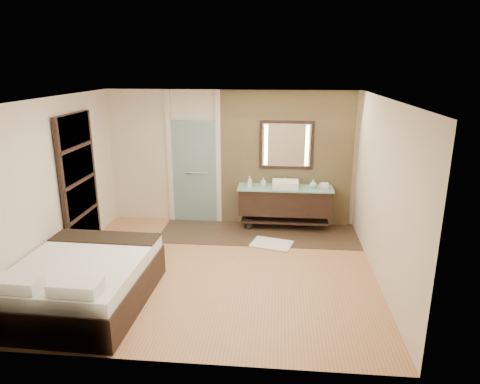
# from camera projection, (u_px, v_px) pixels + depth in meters

# --- Properties ---
(floor) EXTENTS (5.00, 5.00, 0.00)m
(floor) POSITION_uv_depth(u_px,v_px,m) (216.00, 270.00, 6.87)
(floor) COLOR #A57545
(floor) RESTS_ON ground
(tile_strip) EXTENTS (3.80, 1.30, 0.01)m
(tile_strip) POSITION_uv_depth(u_px,v_px,m) (258.00, 233.00, 8.34)
(tile_strip) COLOR #3A261F
(tile_strip) RESTS_ON floor
(stone_wall) EXTENTS (2.60, 0.08, 2.70)m
(stone_wall) POSITION_uv_depth(u_px,v_px,m) (286.00, 160.00, 8.49)
(stone_wall) COLOR tan
(stone_wall) RESTS_ON floor
(vanity) EXTENTS (1.85, 0.55, 0.88)m
(vanity) POSITION_uv_depth(u_px,v_px,m) (285.00, 201.00, 8.43)
(vanity) COLOR black
(vanity) RESTS_ON stone_wall
(mirror_unit) EXTENTS (1.06, 0.04, 0.96)m
(mirror_unit) POSITION_uv_depth(u_px,v_px,m) (286.00, 145.00, 8.35)
(mirror_unit) COLOR black
(mirror_unit) RESTS_ON stone_wall
(frosted_door) EXTENTS (1.10, 0.12, 2.70)m
(frosted_door) POSITION_uv_depth(u_px,v_px,m) (194.00, 168.00, 8.71)
(frosted_door) COLOR #ADDBDB
(frosted_door) RESTS_ON floor
(shoji_partition) EXTENTS (0.06, 1.20, 2.40)m
(shoji_partition) POSITION_uv_depth(u_px,v_px,m) (80.00, 184.00, 7.31)
(shoji_partition) COLOR black
(shoji_partition) RESTS_ON floor
(bed) EXTENTS (1.72, 2.12, 0.80)m
(bed) POSITION_uv_depth(u_px,v_px,m) (83.00, 281.00, 5.81)
(bed) COLOR black
(bed) RESTS_ON floor
(bath_mat) EXTENTS (0.83, 0.67, 0.02)m
(bath_mat) POSITION_uv_depth(u_px,v_px,m) (272.00, 244.00, 7.81)
(bath_mat) COLOR white
(bath_mat) RESTS_ON floor
(waste_bin) EXTENTS (0.21, 0.21, 0.22)m
(waste_bin) POSITION_uv_depth(u_px,v_px,m) (249.00, 223.00, 8.56)
(waste_bin) COLOR black
(waste_bin) RESTS_ON floor
(tissue_box) EXTENTS (0.12, 0.12, 0.10)m
(tissue_box) POSITION_uv_depth(u_px,v_px,m) (325.00, 186.00, 8.25)
(tissue_box) COLOR silver
(tissue_box) RESTS_ON vanity
(soap_bottle_a) EXTENTS (0.10, 0.10, 0.23)m
(soap_bottle_a) POSITION_uv_depth(u_px,v_px,m) (250.00, 182.00, 8.26)
(soap_bottle_a) COLOR silver
(soap_bottle_a) RESTS_ON vanity
(soap_bottle_b) EXTENTS (0.10, 0.10, 0.18)m
(soap_bottle_b) POSITION_uv_depth(u_px,v_px,m) (263.00, 182.00, 8.35)
(soap_bottle_b) COLOR #B2B2B2
(soap_bottle_b) RESTS_ON vanity
(soap_bottle_c) EXTENTS (0.14, 0.14, 0.17)m
(soap_bottle_c) POSITION_uv_depth(u_px,v_px,m) (313.00, 184.00, 8.27)
(soap_bottle_c) COLOR #AEDAD8
(soap_bottle_c) RESTS_ON vanity
(cup) EXTENTS (0.16, 0.16, 0.10)m
(cup) POSITION_uv_depth(u_px,v_px,m) (322.00, 186.00, 8.27)
(cup) COLOR white
(cup) RESTS_ON vanity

